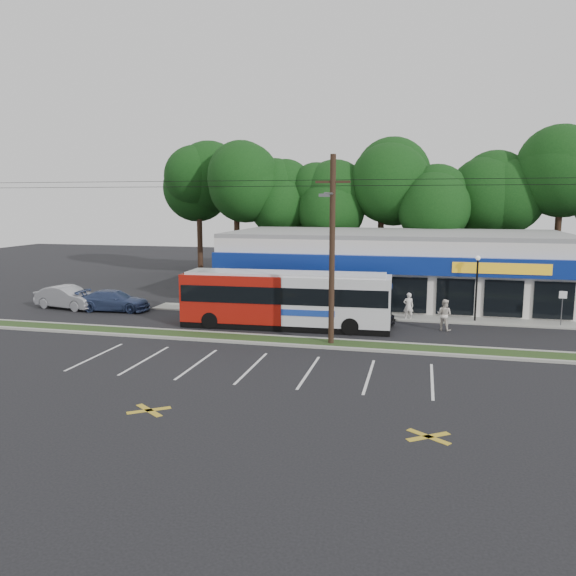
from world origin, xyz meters
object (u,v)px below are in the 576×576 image
Objects in this scene: utility_pole at (329,244)px; car_blue at (114,301)px; pedestrian_b at (444,315)px; lamp_post at (477,281)px; car_dark at (362,315)px; car_silver at (68,297)px; pedestrian_a at (408,306)px; metrobus at (286,298)px; sign_post at (562,302)px.

utility_pole reaches higher than car_blue.
pedestrian_b reaches higher than car_blue.
car_dark is (-6.87, -2.70, -1.98)m from lamp_post.
car_silver is 26.01m from pedestrian_b.
pedestrian_a is at bearing -38.24° from car_dark.
car_blue is (-16.12, 5.86, -4.69)m from utility_pole.
pedestrian_a is at bearing -175.88° from lamp_post.
lamp_post is 4.53m from pedestrian_a.
pedestrian_a is (7.20, 4.00, -0.90)m from metrobus.
utility_pole is 10.15× the size of car_silver.
metrobus is at bearing -166.01° from sign_post.
car_blue is (-24.29, -2.01, -1.94)m from lamp_post.
metrobus reaches higher than car_blue.
sign_post reaches higher than car_dark.
sign_post is at bearing -91.45° from car_blue.
pedestrian_b is (26.00, -0.79, 0.13)m from car_silver.
pedestrian_b is (-2.00, -2.80, -1.73)m from lamp_post.
utility_pole is 11.67m from lamp_post.
metrobus is at bearing 35.48° from pedestrian_b.
utility_pole is 6.00m from metrobus.
utility_pole is at bearing -50.59° from metrobus.
lamp_post reaches higher than sign_post.
car_blue is at bearing -175.27° from lamp_post.
sign_post reaches higher than pedestrian_b.
metrobus is 2.54× the size of car_blue.
car_blue is at bearing 167.59° from metrobus.
pedestrian_a is (20.12, 1.71, 0.17)m from car_blue.
car_blue is (-29.29, -1.78, -0.83)m from sign_post.
lamp_post is 7.65m from car_dark.
pedestrian_b is at bearing -96.97° from car_blue.
utility_pole is at bearing -149.85° from sign_post.
sign_post is 0.17× the size of metrobus.
pedestrian_b is at bearing 6.74° from metrobus.
car_blue is at bearing -79.61° from car_silver.
car_dark is at bearing -168.21° from sign_post.
car_silver is 2.75× the size of pedestrian_a.
car_silver reaches higher than car_dark.
utility_pole is 7.12m from car_dark.
lamp_post reaches higher than pedestrian_a.
lamp_post is 3.85m from pedestrian_b.
car_blue is 20.20m from pedestrian_a.
metrobus reaches higher than pedestrian_b.
pedestrian_a reaches higher than car_silver.
car_silver is 0.98× the size of car_blue.
sign_post is at bearing 30.15° from utility_pole.
car_silver is (-16.64, 2.29, -0.99)m from metrobus.
utility_pole reaches higher than car_silver.
car_dark is 2.17× the size of pedestrian_b.
car_dark is 0.83× the size of car_silver.
lamp_post is at bearing 43.95° from utility_pole.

